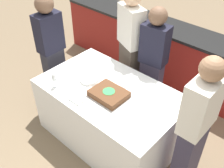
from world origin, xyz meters
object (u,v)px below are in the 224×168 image
(cake, at_px, (109,94))
(wine_glass, at_px, (54,78))
(person_cutting_cake, at_px, (153,63))
(person_seated_left, at_px, (52,51))
(person_seated_right, at_px, (194,132))
(plate_stack, at_px, (89,79))
(person_standing_back, at_px, (130,49))

(cake, distance_m, wine_glass, 0.65)
(cake, relative_size, person_cutting_cake, 0.27)
(cake, xyz_separation_m, person_seated_left, (-1.12, 0.09, 0.05))
(wine_glass, bearing_deg, person_seated_right, 13.57)
(person_seated_left, bearing_deg, plate_stack, -92.91)
(plate_stack, bearing_deg, wine_glass, -122.09)
(person_standing_back, bearing_deg, cake, 137.24)
(wine_glass, relative_size, person_standing_back, 0.10)
(person_seated_left, xyz_separation_m, person_standing_back, (0.74, 0.72, 0.02))
(person_seated_right, bearing_deg, plate_stack, -88.37)
(person_standing_back, bearing_deg, person_cutting_cake, -157.47)
(plate_stack, height_order, person_cutting_cake, person_cutting_cake)
(cake, xyz_separation_m, plate_stack, (-0.37, 0.05, -0.02))
(person_seated_right, distance_m, person_standing_back, 1.52)
(person_seated_right, bearing_deg, cake, -84.56)
(cake, height_order, person_standing_back, person_standing_back)
(plate_stack, relative_size, person_seated_right, 0.13)
(plate_stack, bearing_deg, person_cutting_cake, 64.24)
(person_cutting_cake, relative_size, person_standing_back, 0.93)
(cake, height_order, plate_stack, cake)
(person_cutting_cake, relative_size, person_seated_right, 0.94)
(person_seated_left, height_order, person_seated_right, person_seated_right)
(person_cutting_cake, bearing_deg, person_seated_left, 26.99)
(person_cutting_cake, bearing_deg, wine_glass, 56.30)
(person_standing_back, bearing_deg, plate_stack, 113.12)
(plate_stack, distance_m, person_seated_left, 0.75)
(cake, bearing_deg, person_cutting_cake, 90.00)
(plate_stack, bearing_deg, person_seated_right, 1.63)
(plate_stack, xyz_separation_m, person_seated_left, (-0.75, 0.04, 0.07))
(person_seated_left, bearing_deg, person_seated_right, -90.00)
(cake, bearing_deg, person_standing_back, 114.71)
(person_seated_left, distance_m, person_seated_right, 2.08)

